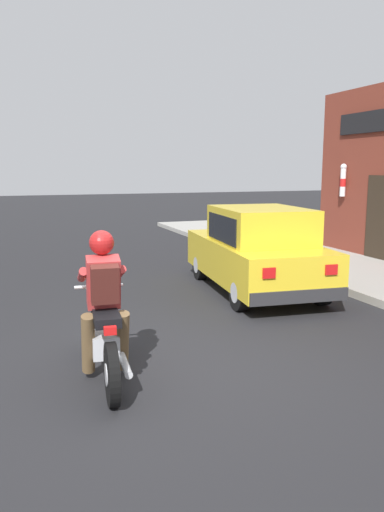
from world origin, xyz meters
name	(u,v)px	position (x,y,z in m)	size (l,w,h in m)	color
ground_plane	(173,370)	(0.00, 0.00, 0.00)	(80.00, 80.00, 0.00)	black
sidewalk_curb	(371,276)	(5.27, 3.00, 0.07)	(2.60, 22.00, 0.14)	#9E9B93
motorcycle_with_rider	(104,317)	(-0.75, 0.07, 0.68)	(0.60, 2.02, 1.62)	black
car_hatchback	(256,251)	(2.59, 2.96, 0.77)	(2.03, 3.93, 1.57)	black
trash_bin	(294,232)	(5.23, 5.93, 0.64)	(0.56, 0.56, 0.98)	#2D2D33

